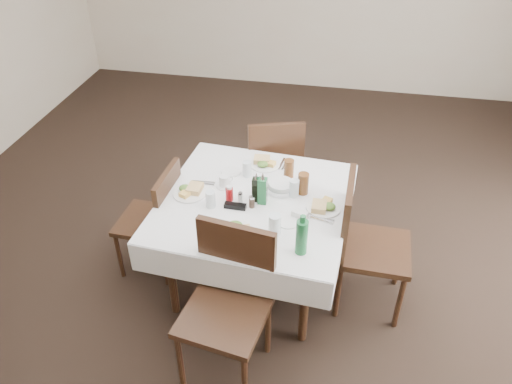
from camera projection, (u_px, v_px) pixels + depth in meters
ground_plane at (253, 258)px, 4.09m from camera, size 7.00×7.00×0.00m
room_shell at (252, 56)px, 3.08m from camera, size 6.04×7.04×2.80m
dining_table at (255, 209)px, 3.51m from camera, size 1.39×1.39×0.76m
chair_north at (274, 161)px, 4.25m from camera, size 0.58×0.58×0.97m
chair_south at (230, 294)px, 2.99m from camera, size 0.56×0.56×1.03m
chair_east at (362, 238)px, 3.41m from camera, size 0.50×0.50×1.02m
chair_west at (158, 215)px, 3.72m from camera, size 0.45×0.45×0.91m
meal_north at (264, 163)px, 3.81m from camera, size 0.23×0.23×0.05m
meal_south at (235, 232)px, 3.14m from camera, size 0.28×0.28×0.06m
meal_east at (323, 206)px, 3.37m from camera, size 0.24×0.24×0.05m
meal_west at (190, 191)px, 3.51m from camera, size 0.24×0.24×0.05m
side_plate_a at (231, 172)px, 3.73m from camera, size 0.15×0.15×0.01m
side_plate_b at (288, 222)px, 3.26m from camera, size 0.14×0.14×0.01m
water_n at (247, 169)px, 3.67m from camera, size 0.06×0.06×0.12m
water_s at (275, 225)px, 3.13m from camera, size 0.08×0.08×0.14m
water_e at (294, 188)px, 3.46m from camera, size 0.07×0.07×0.13m
water_w at (211, 199)px, 3.36m from camera, size 0.06×0.06×0.12m
iced_tea_a at (289, 169)px, 3.63m from camera, size 0.07×0.07×0.15m
iced_tea_b at (303, 184)px, 3.48m from camera, size 0.08×0.08×0.16m
bread_basket at (281, 187)px, 3.53m from camera, size 0.20×0.20×0.07m
oil_cruet_dark at (256, 189)px, 3.40m from camera, size 0.05×0.05×0.23m
oil_cruet_green at (263, 190)px, 3.37m from camera, size 0.06×0.06×0.25m
ketchup_bottle at (229, 194)px, 3.43m from camera, size 0.05×0.05×0.11m
salt_shaker at (240, 197)px, 3.43m from camera, size 0.03×0.03×0.07m
pepper_shaker at (252, 202)px, 3.37m from camera, size 0.04×0.04×0.09m
coffee_mug at (225, 182)px, 3.57m from camera, size 0.12×0.12×0.09m
sunglasses at (235, 206)px, 3.38m from camera, size 0.15×0.05×0.03m
green_bottle at (302, 236)px, 2.96m from camera, size 0.07×0.07×0.28m
sugar_caddy at (300, 214)px, 3.29m from camera, size 0.12×0.09×0.05m
cutlery_n at (283, 164)px, 3.82m from camera, size 0.06×0.18×0.01m
cutlery_s at (211, 242)px, 3.10m from camera, size 0.05×0.21×0.01m
cutlery_e at (319, 218)px, 3.29m from camera, size 0.20×0.10×0.01m
cutlery_w at (203, 183)px, 3.62m from camera, size 0.18×0.05×0.01m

